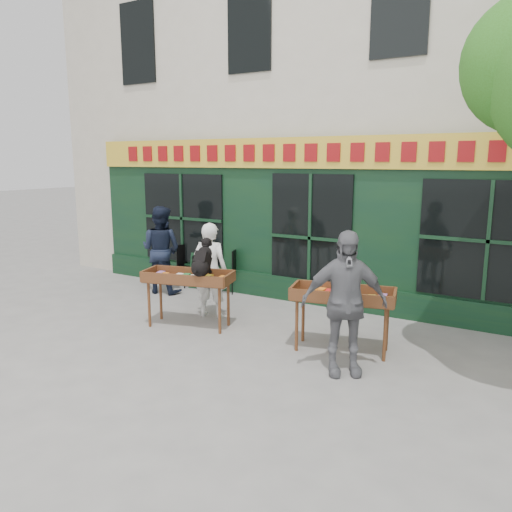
{
  "coord_description": "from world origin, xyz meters",
  "views": [
    {
      "loc": [
        4.03,
        -6.6,
        2.87
      ],
      "look_at": [
        -0.17,
        0.5,
        1.27
      ],
      "focal_mm": 35.0,
      "sensor_mm": 36.0,
      "label": 1
    }
  ],
  "objects_px": {
    "dog": "(202,256)",
    "bistro_table": "(207,266)",
    "book_cart_right": "(343,299)",
    "woman": "(210,270)",
    "book_cart_center": "(188,280)",
    "man_right": "(344,303)",
    "man_left": "(161,250)"
  },
  "relations": [
    {
      "from": "book_cart_center",
      "to": "dog",
      "type": "distance_m",
      "value": 0.59
    },
    {
      "from": "dog",
      "to": "man_right",
      "type": "bearing_deg",
      "value": -23.49
    },
    {
      "from": "woman",
      "to": "man_right",
      "type": "distance_m",
      "value": 3.21
    },
    {
      "from": "dog",
      "to": "bistro_table",
      "type": "distance_m",
      "value": 2.86
    },
    {
      "from": "man_left",
      "to": "bistro_table",
      "type": "bearing_deg",
      "value": -144.17
    },
    {
      "from": "man_right",
      "to": "bistro_table",
      "type": "height_order",
      "value": "man_right"
    },
    {
      "from": "bistro_table",
      "to": "book_cart_right",
      "type": "bearing_deg",
      "value": -26.13
    },
    {
      "from": "book_cart_center",
      "to": "man_left",
      "type": "relative_size",
      "value": 0.85
    },
    {
      "from": "bistro_table",
      "to": "man_left",
      "type": "height_order",
      "value": "man_left"
    },
    {
      "from": "bistro_table",
      "to": "man_left",
      "type": "relative_size",
      "value": 0.4
    },
    {
      "from": "man_right",
      "to": "bistro_table",
      "type": "distance_m",
      "value": 5.04
    },
    {
      "from": "book_cart_center",
      "to": "bistro_table",
      "type": "relative_size",
      "value": 2.11
    },
    {
      "from": "man_right",
      "to": "man_left",
      "type": "xyz_separation_m",
      "value": [
        -4.94,
        1.98,
        -0.04
      ]
    },
    {
      "from": "dog",
      "to": "book_cart_right",
      "type": "relative_size",
      "value": 0.38
    },
    {
      "from": "book_cart_center",
      "to": "man_left",
      "type": "bearing_deg",
      "value": 127.5
    },
    {
      "from": "book_cart_right",
      "to": "bistro_table",
      "type": "distance_m",
      "value": 4.4
    },
    {
      "from": "woman",
      "to": "bistro_table",
      "type": "xyz_separation_m",
      "value": [
        -1.23,
        1.56,
        -0.33
      ]
    },
    {
      "from": "book_cart_right",
      "to": "man_right",
      "type": "height_order",
      "value": "man_right"
    },
    {
      "from": "woman",
      "to": "book_cart_right",
      "type": "relative_size",
      "value": 1.1
    },
    {
      "from": "book_cart_right",
      "to": "bistro_table",
      "type": "bearing_deg",
      "value": 141.44
    },
    {
      "from": "book_cart_center",
      "to": "woman",
      "type": "xyz_separation_m",
      "value": [
        -0.0,
        0.65,
        0.06
      ]
    },
    {
      "from": "book_cart_center",
      "to": "man_right",
      "type": "xyz_separation_m",
      "value": [
        3.01,
        -0.47,
        0.16
      ]
    },
    {
      "from": "book_cart_right",
      "to": "man_right",
      "type": "distance_m",
      "value": 0.82
    },
    {
      "from": "book_cart_center",
      "to": "bistro_table",
      "type": "xyz_separation_m",
      "value": [
        -1.23,
        2.21,
        -0.28
      ]
    },
    {
      "from": "dog",
      "to": "man_left",
      "type": "bearing_deg",
      "value": 131.15
    },
    {
      "from": "man_right",
      "to": "woman",
      "type": "bearing_deg",
      "value": 127.11
    },
    {
      "from": "woman",
      "to": "man_left",
      "type": "bearing_deg",
      "value": -38.51
    },
    {
      "from": "dog",
      "to": "woman",
      "type": "xyz_separation_m",
      "value": [
        -0.35,
        0.7,
        -0.41
      ]
    },
    {
      "from": "book_cart_right",
      "to": "book_cart_center",
      "type": "bearing_deg",
      "value": 173.42
    },
    {
      "from": "book_cart_center",
      "to": "man_right",
      "type": "distance_m",
      "value": 3.05
    },
    {
      "from": "woman",
      "to": "man_left",
      "type": "relative_size",
      "value": 0.93
    },
    {
      "from": "man_right",
      "to": "man_left",
      "type": "height_order",
      "value": "man_right"
    }
  ]
}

